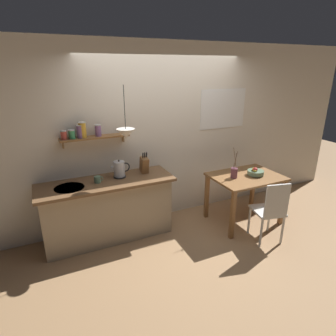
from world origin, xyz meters
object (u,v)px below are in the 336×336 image
dining_table (245,183)px  coffee_mug_by_sink (98,179)px  twig_vase (234,172)px  dining_chair_near (271,209)px  pendant_lamp (126,133)px  electric_kettle (120,169)px  knife_block (144,165)px  fruit_bowl (255,172)px

dining_table → coffee_mug_by_sink: bearing=169.1°
dining_table → twig_vase: size_ratio=2.23×
dining_chair_near → coffee_mug_by_sink: bearing=153.7°
coffee_mug_by_sink → pendant_lamp: size_ratio=0.19×
dining_table → electric_kettle: (-1.84, 0.48, 0.34)m
knife_block → twig_vase: bearing=-21.1°
dining_chair_near → knife_block: knife_block is taller
electric_kettle → dining_table: bearing=-14.6°
dining_table → twig_vase: twig_vase is taller
electric_kettle → knife_block: 0.37m
dining_table → pendant_lamp: 2.01m
dining_chair_near → knife_block: 1.86m
pendant_lamp → fruit_bowl: bearing=-9.6°
twig_vase → electric_kettle: twig_vase is taller
electric_kettle → coffee_mug_by_sink: size_ratio=2.15×
dining_chair_near → twig_vase: (-0.17, 0.63, 0.35)m
electric_kettle → pendant_lamp: 0.58m
dining_chair_near → twig_vase: size_ratio=1.96×
dining_chair_near → electric_kettle: bearing=148.3°
twig_vase → pendant_lamp: (-1.55, 0.27, 0.69)m
twig_vase → pendant_lamp: bearing=170.2°
twig_vase → electric_kettle: (-1.61, 0.47, 0.14)m
fruit_bowl → coffee_mug_by_sink: coffee_mug_by_sink is taller
pendant_lamp → electric_kettle: bearing=106.4°
twig_vase → electric_kettle: size_ratio=1.77×
twig_vase → electric_kettle: 1.68m
dining_table → fruit_bowl: bearing=-17.7°
dining_table → dining_chair_near: 0.64m
fruit_bowl → electric_kettle: size_ratio=0.93×
dining_table → dining_chair_near: bearing=-95.5°
pendant_lamp → dining_table: bearing=-9.0°
dining_table → fruit_bowl: (0.14, -0.04, 0.17)m
fruit_bowl → dining_chair_near: bearing=-108.7°
fruit_bowl → twig_vase: (-0.36, 0.06, 0.03)m
dining_chair_near → coffee_mug_by_sink: 2.38m
knife_block → fruit_bowl: bearing=-18.5°
fruit_bowl → dining_table: bearing=162.3°
coffee_mug_by_sink → pendant_lamp: bearing=-19.4°
dining_table → coffee_mug_by_sink: coffee_mug_by_sink is taller
knife_block → coffee_mug_by_sink: 0.70m
dining_table → coffee_mug_by_sink: size_ratio=8.50×
twig_vase → fruit_bowl: bearing=-8.8°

